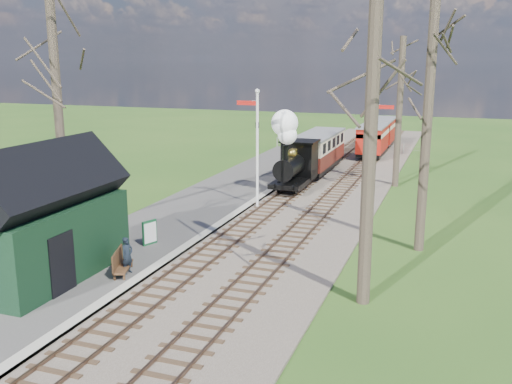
% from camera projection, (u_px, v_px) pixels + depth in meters
% --- Properties ---
extents(ground, '(140.00, 140.00, 0.00)m').
position_uv_depth(ground, '(79.00, 356.00, 15.09)').
color(ground, '#244D18').
rests_on(ground, ground).
extents(distant_hills, '(114.40, 48.00, 22.02)m').
position_uv_depth(distant_hills, '(392.00, 239.00, 77.30)').
color(distant_hills, '#385B23').
rests_on(distant_hills, ground).
extents(ballast_bed, '(8.00, 60.00, 0.10)m').
position_uv_depth(ballast_bed, '(321.00, 187.00, 34.80)').
color(ballast_bed, brown).
rests_on(ballast_bed, ground).
extents(track_near, '(1.60, 60.00, 0.15)m').
position_uv_depth(track_near, '(301.00, 185.00, 35.22)').
color(track_near, brown).
rests_on(track_near, ground).
extents(track_far, '(1.60, 60.00, 0.15)m').
position_uv_depth(track_far, '(342.00, 188.00, 34.36)').
color(track_far, brown).
rests_on(track_far, ground).
extents(platform, '(5.00, 44.00, 0.20)m').
position_uv_depth(platform, '(193.00, 211.00, 29.04)').
color(platform, '#474442').
rests_on(platform, ground).
extents(coping_strip, '(0.40, 44.00, 0.21)m').
position_uv_depth(coping_strip, '(234.00, 215.00, 28.28)').
color(coping_strip, '#B2AD9E').
rests_on(coping_strip, ground).
extents(station_shed, '(3.25, 6.30, 4.78)m').
position_uv_depth(station_shed, '(42.00, 220.00, 19.65)').
color(station_shed, black).
rests_on(station_shed, platform).
extents(semaphore_near, '(1.22, 0.24, 6.22)m').
position_uv_depth(semaphore_near, '(256.00, 140.00, 29.17)').
color(semaphore_near, silver).
rests_on(semaphore_near, ground).
extents(semaphore_far, '(1.22, 0.24, 5.72)m').
position_uv_depth(semaphore_far, '(374.00, 135.00, 33.04)').
color(semaphore_far, silver).
rests_on(semaphore_far, ground).
extents(bare_trees, '(15.51, 22.39, 12.00)m').
position_uv_depth(bare_trees, '(256.00, 122.00, 22.71)').
color(bare_trees, '#382D23').
rests_on(bare_trees, ground).
extents(fence_line, '(12.60, 0.08, 1.00)m').
position_uv_depth(fence_line, '(349.00, 146.00, 47.85)').
color(fence_line, slate).
rests_on(fence_line, ground).
extents(locomotive, '(1.91, 4.46, 4.78)m').
position_uv_depth(locomotive, '(293.00, 155.00, 33.20)').
color(locomotive, black).
rests_on(locomotive, ground).
extents(coach, '(2.23, 7.65, 2.35)m').
position_uv_depth(coach, '(318.00, 150.00, 38.89)').
color(coach, black).
rests_on(coach, ground).
extents(red_carriage_a, '(1.99, 4.94, 2.10)m').
position_uv_depth(red_carriage_a, '(373.00, 140.00, 44.87)').
color(red_carriage_a, black).
rests_on(red_carriage_a, ground).
extents(red_carriage_b, '(1.99, 4.94, 2.10)m').
position_uv_depth(red_carriage_b, '(382.00, 132.00, 49.91)').
color(red_carriage_b, black).
rests_on(red_carriage_b, ground).
extents(sign_board, '(0.33, 0.68, 1.03)m').
position_uv_depth(sign_board, '(150.00, 232.00, 23.44)').
color(sign_board, '#0F4723').
rests_on(sign_board, platform).
extents(bench, '(0.94, 1.57, 0.87)m').
position_uv_depth(bench, '(120.00, 263.00, 20.29)').
color(bench, '#462C19').
rests_on(bench, platform).
extents(person, '(0.42, 0.54, 1.33)m').
position_uv_depth(person, '(127.00, 255.00, 20.26)').
color(person, black).
rests_on(person, platform).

